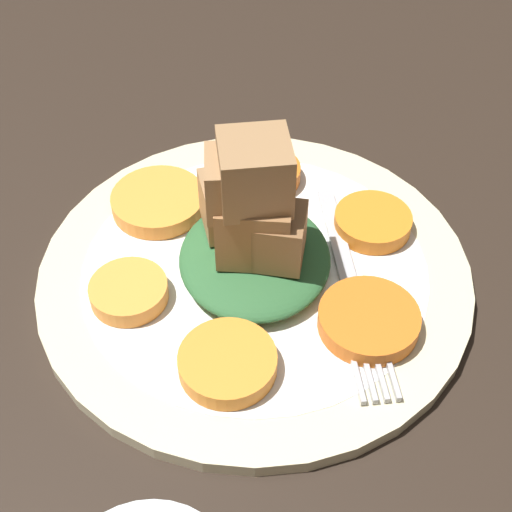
# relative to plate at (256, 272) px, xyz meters

# --- Properties ---
(table_slab) EXTENTS (1.20, 1.20, 0.02)m
(table_slab) POSITION_rel_plate_xyz_m (0.00, 0.00, -0.02)
(table_slab) COLOR black
(table_slab) RESTS_ON ground
(plate) EXTENTS (0.28, 0.28, 0.01)m
(plate) POSITION_rel_plate_xyz_m (0.00, 0.00, 0.00)
(plate) COLOR beige
(plate) RESTS_ON table_slab
(carrot_slice_0) EXTENTS (0.05, 0.05, 0.01)m
(carrot_slice_0) POSITION_rel_plate_xyz_m (0.09, -0.01, 0.01)
(carrot_slice_0) COLOR orange
(carrot_slice_0) RESTS_ON plate
(carrot_slice_1) EXTENTS (0.07, 0.07, 0.01)m
(carrot_slice_1) POSITION_rel_plate_xyz_m (0.06, 0.07, 0.01)
(carrot_slice_1) COLOR orange
(carrot_slice_1) RESTS_ON plate
(carrot_slice_2) EXTENTS (0.05, 0.05, 0.01)m
(carrot_slice_2) POSITION_rel_plate_xyz_m (-0.03, 0.08, 0.01)
(carrot_slice_2) COLOR #F99438
(carrot_slice_2) RESTS_ON plate
(carrot_slice_3) EXTENTS (0.06, 0.06, 0.01)m
(carrot_slice_3) POSITION_rel_plate_xyz_m (-0.08, 0.02, 0.01)
(carrot_slice_3) COLOR orange
(carrot_slice_3) RESTS_ON plate
(carrot_slice_4) EXTENTS (0.06, 0.06, 0.01)m
(carrot_slice_4) POSITION_rel_plate_xyz_m (-0.05, -0.07, 0.01)
(carrot_slice_4) COLOR orange
(carrot_slice_4) RESTS_ON plate
(carrot_slice_5) EXTENTS (0.05, 0.05, 0.01)m
(carrot_slice_5) POSITION_rel_plate_xyz_m (0.04, -0.08, 0.01)
(carrot_slice_5) COLOR orange
(carrot_slice_5) RESTS_ON plate
(center_pile) EXTENTS (0.11, 0.10, 0.10)m
(center_pile) POSITION_rel_plate_xyz_m (0.00, 0.00, 0.04)
(center_pile) COLOR #2D6033
(center_pile) RESTS_ON plate
(fork) EXTENTS (0.18, 0.04, 0.00)m
(fork) POSITION_rel_plate_xyz_m (-0.02, -0.06, 0.01)
(fork) COLOR #B2B2B7
(fork) RESTS_ON plate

